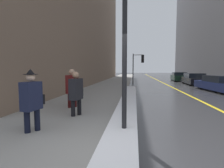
{
  "coord_description": "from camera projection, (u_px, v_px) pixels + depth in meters",
  "views": [
    {
      "loc": [
        0.54,
        -3.22,
        1.67
      ],
      "look_at": [
        -0.4,
        4.0,
        1.05
      ],
      "focal_mm": 28.0,
      "sensor_mm": 36.0,
      "label": 1
    }
  ],
  "objects": [
    {
      "name": "building_facade_left",
      "position": [
        79.0,
        15.0,
        23.3
      ],
      "size": [
        6.0,
        36.0,
        17.82
      ],
      "color": "#846B56",
      "rests_on": "ground"
    },
    {
      "name": "pedestrian_trailing",
      "position": [
        72.0,
        86.0,
        7.55
      ],
      "size": [
        0.41,
        0.59,
        1.68
      ],
      "rotation": [
        0.0,
        0.0,
        -1.75
      ],
      "color": "#340C0C",
      "rests_on": "ground"
    },
    {
      "name": "parked_car_navy",
      "position": [
        220.0,
        84.0,
        13.05
      ],
      "size": [
        2.19,
        4.85,
        1.21
      ],
      "rotation": [
        0.0,
        0.0,
        1.66
      ],
      "color": "navy",
      "rests_on": "ground"
    },
    {
      "name": "pedestrian_with_shoulder_bag",
      "position": [
        76.0,
        92.0,
        6.2
      ],
      "size": [
        0.39,
        0.75,
        1.58
      ],
      "rotation": [
        0.0,
        0.0,
        -1.75
      ],
      "color": "black",
      "rests_on": "ground"
    },
    {
      "name": "parked_car_black",
      "position": [
        194.0,
        79.0,
        19.19
      ],
      "size": [
        2.02,
        4.87,
        1.24
      ],
      "rotation": [
        0.0,
        0.0,
        1.52
      ],
      "color": "black",
      "rests_on": "ground"
    },
    {
      "name": "snow_bank_curb",
      "position": [
        128.0,
        100.0,
        8.79
      ],
      "size": [
        0.78,
        12.88,
        0.2
      ],
      "color": "white",
      "rests_on": "ground"
    },
    {
      "name": "pedestrian_in_fedora",
      "position": [
        32.0,
        98.0,
        4.59
      ],
      "size": [
        0.39,
        0.75,
        1.67
      ],
      "rotation": [
        0.0,
        0.0,
        -1.75
      ],
      "color": "black",
      "rests_on": "ground"
    },
    {
      "name": "parked_car_dark_green",
      "position": [
        179.0,
        77.0,
        25.05
      ],
      "size": [
        2.18,
        4.66,
        1.25
      ],
      "rotation": [
        0.0,
        0.0,
        1.5
      ],
      "color": "black",
      "rests_on": "ground"
    },
    {
      "name": "sidewalk_slab",
      "position": [
        110.0,
        85.0,
        18.47
      ],
      "size": [
        4.0,
        80.0,
        0.01
      ],
      "color": "gray",
      "rests_on": "ground"
    },
    {
      "name": "road_centre_stripe",
      "position": [
        169.0,
        86.0,
        17.69
      ],
      "size": [
        0.16,
        80.0,
        0.0
      ],
      "color": "gold",
      "rests_on": "ground"
    },
    {
      "name": "lamp_post",
      "position": [
        125.0,
        9.0,
        4.13
      ],
      "size": [
        0.28,
        0.28,
        5.2
      ],
      "color": "black",
      "rests_on": "ground"
    },
    {
      "name": "traffic_light_near",
      "position": [
        139.0,
        62.0,
        20.12
      ],
      "size": [
        1.3,
        0.36,
        3.47
      ],
      "rotation": [
        0.0,
        0.0,
        -0.17
      ],
      "color": "black",
      "rests_on": "ground"
    },
    {
      "name": "ground_plane",
      "position": [
        106.0,
        155.0,
        3.39
      ],
      "size": [
        160.0,
        160.0,
        0.0
      ],
      "primitive_type": "plane",
      "color": "#2D2D30"
    }
  ]
}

